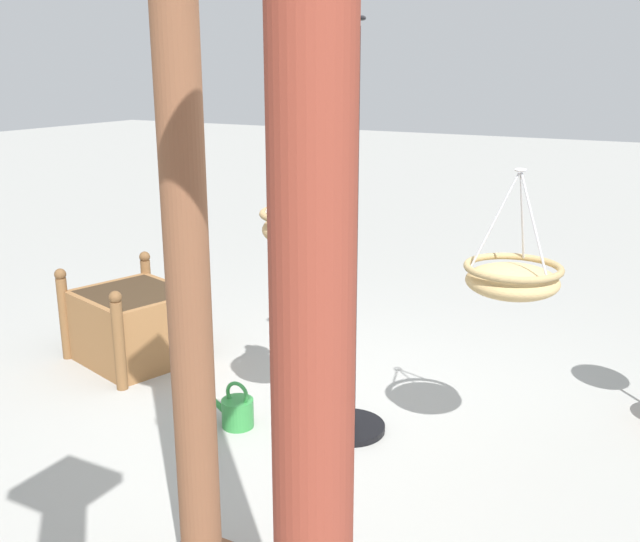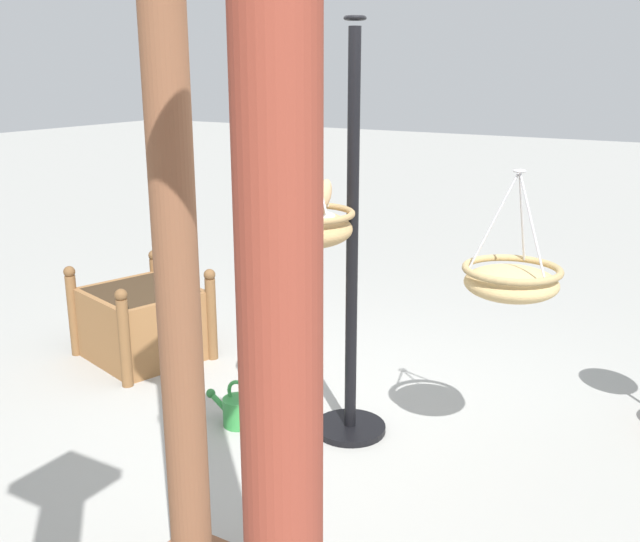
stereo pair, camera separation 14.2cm
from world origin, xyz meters
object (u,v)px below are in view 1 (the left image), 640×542
wooden_planter_box (135,323)px  teddy_bear (305,188)px  greenhouse_pillar_far_back (189,302)px  watering_can (236,411)px  greenhouse_pillar_left (313,348)px  display_pole_central (351,315)px  hanging_basket_left_high (512,278)px  hanging_basket_with_teddy (308,226)px

wooden_planter_box → teddy_bear: bearing=164.1°
teddy_bear → wooden_planter_box: 2.24m
greenhouse_pillar_far_back → watering_can: 1.86m
teddy_bear → greenhouse_pillar_left: (-1.10, 1.89, -0.05)m
greenhouse_pillar_far_back → wooden_planter_box: greenhouse_pillar_far_back is taller
display_pole_central → watering_can: bearing=23.9°
hanging_basket_left_high → greenhouse_pillar_left: bearing=90.4°
hanging_basket_left_high → teddy_bear: bearing=12.9°
display_pole_central → greenhouse_pillar_far_back: size_ratio=0.91×
greenhouse_pillar_far_back → watering_can: size_ratio=7.64×
display_pole_central → greenhouse_pillar_left: size_ratio=0.79×
hanging_basket_with_teddy → hanging_basket_left_high: (-1.09, -0.22, -0.21)m
display_pole_central → hanging_basket_left_high: 1.01m
display_pole_central → greenhouse_pillar_far_back: (-0.05, 1.54, 0.53)m
hanging_basket_left_high → watering_can: 1.90m
hanging_basket_left_high → wooden_planter_box: 3.01m
greenhouse_pillar_left → hanging_basket_with_teddy: bearing=-60.1°
greenhouse_pillar_far_back → wooden_planter_box: size_ratio=2.53×
wooden_planter_box → watering_can: (-1.30, 0.53, -0.19)m
display_pole_central → wooden_planter_box: 2.01m
hanging_basket_left_high → hanging_basket_with_teddy: bearing=11.7°
teddy_bear → hanging_basket_left_high: bearing=-167.1°
greenhouse_pillar_left → wooden_planter_box: bearing=-39.7°
display_pole_central → hanging_basket_with_teddy: size_ratio=3.86×
display_pole_central → hanging_basket_with_teddy: display_pole_central is taller
watering_can → wooden_planter_box: bearing=-22.1°
display_pole_central → greenhouse_pillar_far_back: greenhouse_pillar_far_back is taller
watering_can → display_pole_central: bearing=-156.1°
display_pole_central → teddy_bear: bearing=61.3°
teddy_bear → greenhouse_pillar_far_back: bearing=98.8°
hanging_basket_with_teddy → wooden_planter_box: (1.79, -0.49, -1.03)m
hanging_basket_left_high → greenhouse_pillar_far_back: size_ratio=0.25×
hanging_basket_left_high → display_pole_central: bearing=-1.5°
teddy_bear → greenhouse_pillar_far_back: greenhouse_pillar_far_back is taller
greenhouse_pillar_left → wooden_planter_box: size_ratio=2.92×
display_pole_central → teddy_bear: display_pole_central is taller
wooden_planter_box → watering_can: size_ratio=3.02×
hanging_basket_with_teddy → teddy_bear: 0.22m
display_pole_central → hanging_basket_left_high: (-0.94, 0.03, 0.37)m
display_pole_central → wooden_planter_box: display_pole_central is taller
teddy_bear → watering_can: size_ratio=1.41×
hanging_basket_left_high → greenhouse_pillar_left: size_ratio=0.22×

